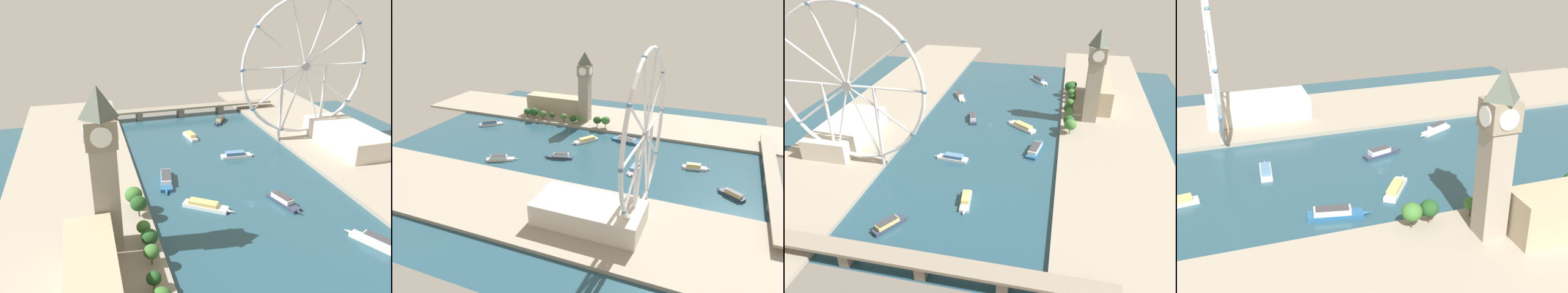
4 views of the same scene
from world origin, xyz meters
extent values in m
plane|color=#234756|center=(0.00, 0.00, 0.00)|extent=(392.36, 392.36, 0.00)
cube|color=gray|center=(-111.18, 0.00, 1.50)|extent=(90.00, 520.00, 3.00)
cube|color=gray|center=(111.18, 0.00, 1.50)|extent=(90.00, 520.00, 3.00)
cube|color=gray|center=(-91.94, -24.69, 31.70)|extent=(13.02, 13.02, 57.40)
cube|color=gray|center=(-91.94, -24.69, 67.38)|extent=(15.10, 15.10, 13.97)
pyramid|color=#4C564C|center=(-91.94, -24.69, 82.17)|extent=(13.67, 13.67, 15.61)
cylinder|color=white|center=(-91.94, -16.88, 67.38)|extent=(9.89, 0.50, 9.89)
cylinder|color=white|center=(-91.94, -32.50, 67.38)|extent=(9.89, 0.50, 9.89)
cylinder|color=white|center=(-84.13, -24.69, 67.38)|extent=(0.50, 9.89, 9.89)
cylinder|color=white|center=(-99.75, -24.69, 67.38)|extent=(0.50, 9.89, 9.89)
cylinder|color=#513823|center=(-74.90, -77.03, 4.56)|extent=(0.80, 0.80, 3.12)
ellipsoid|color=#386B2D|center=(-74.90, -77.03, 9.73)|extent=(9.05, 9.05, 8.14)
cylinder|color=#513823|center=(-75.86, -64.41, 4.82)|extent=(0.80, 0.80, 3.65)
ellipsoid|color=#1E471E|center=(-75.86, -64.41, 9.47)|extent=(7.07, 7.07, 6.36)
cylinder|color=#513823|center=(-73.61, -46.36, 5.12)|extent=(0.80, 0.80, 4.23)
ellipsoid|color=#386B2D|center=(-73.61, -46.36, 10.46)|extent=(8.07, 8.07, 7.27)
cylinder|color=#513823|center=(-73.98, -24.18, 5.30)|extent=(0.80, 0.80, 4.61)
ellipsoid|color=#386B2D|center=(-73.98, -24.18, 10.66)|extent=(7.63, 7.63, 6.87)
cylinder|color=#513823|center=(-72.34, -33.11, 4.66)|extent=(0.80, 0.80, 3.32)
ellipsoid|color=#1E471E|center=(-72.34, -33.11, 9.97)|extent=(9.11, 9.11, 8.20)
cylinder|color=#513823|center=(-74.47, 9.77, 5.46)|extent=(0.80, 0.80, 4.92)
ellipsoid|color=#386B2D|center=(-74.47, 9.77, 12.26)|extent=(10.86, 10.86, 9.77)
cylinder|color=#513823|center=(-73.04, -0.60, 5.35)|extent=(0.80, 0.80, 4.70)
ellipsoid|color=#1E471E|center=(-73.04, -0.60, 11.71)|extent=(10.01, 10.01, 9.01)
torus|color=silver|center=(86.84, 94.05, 66.40)|extent=(118.56, 2.81, 118.56)
cylinder|color=#99999E|center=(86.84, 94.05, 66.40)|extent=(6.95, 3.00, 6.95)
cylinder|color=silver|center=(115.78, 94.05, 66.40)|extent=(57.88, 1.69, 1.69)
cylinder|color=silver|center=(110.25, 94.05, 83.41)|extent=(47.81, 1.69, 35.38)
cylinder|color=silver|center=(95.78, 94.05, 93.92)|extent=(19.49, 1.69, 55.56)
cylinder|color=silver|center=(77.90, 94.05, 93.92)|extent=(19.49, 1.69, 55.56)
cylinder|color=silver|center=(63.43, 94.05, 83.41)|extent=(47.81, 1.69, 35.38)
cylinder|color=silver|center=(57.90, 94.05, 66.40)|extent=(57.88, 1.69, 1.69)
cylinder|color=silver|center=(63.43, 94.05, 49.39)|extent=(47.81, 1.69, 35.38)
cylinder|color=silver|center=(77.90, 94.05, 38.88)|extent=(19.49, 1.69, 55.56)
cylinder|color=silver|center=(95.78, 94.05, 38.88)|extent=(19.49, 1.69, 55.56)
cylinder|color=silver|center=(110.25, 94.05, 49.39)|extent=(47.81, 1.69, 35.38)
ellipsoid|color=teal|center=(144.72, 94.05, 66.40)|extent=(4.80, 3.20, 3.20)
ellipsoid|color=teal|center=(40.02, 94.05, 100.42)|extent=(4.80, 3.20, 3.20)
ellipsoid|color=teal|center=(28.97, 94.05, 66.40)|extent=(4.80, 3.20, 3.20)
ellipsoid|color=teal|center=(40.02, 94.05, 32.38)|extent=(4.80, 3.20, 3.20)
ellipsoid|color=teal|center=(68.96, 94.05, 11.36)|extent=(4.80, 3.20, 3.20)
ellipsoid|color=teal|center=(104.73, 94.05, 11.36)|extent=(4.80, 3.20, 3.20)
ellipsoid|color=teal|center=(133.66, 94.05, 32.38)|extent=(4.80, 3.20, 3.20)
cylinder|color=silver|center=(107.10, 94.05, 34.70)|extent=(2.40, 2.40, 63.40)
cylinder|color=silver|center=(66.58, 94.05, 34.70)|extent=(2.40, 2.40, 63.40)
cube|color=beige|center=(114.33, 62.93, 11.23)|extent=(38.11, 78.18, 16.45)
cube|color=beige|center=(46.56, -60.48, 1.10)|extent=(17.59, 27.32, 2.20)
cone|color=beige|center=(39.51, -46.17, 1.10)|extent=(4.16, 5.40, 2.20)
cube|color=silver|center=(47.17, -61.71, 3.88)|extent=(11.80, 16.91, 3.36)
cube|color=#38383D|center=(47.17, -61.71, 5.76)|extent=(10.86, 15.34, 0.40)
cube|color=white|center=(-30.80, 1.67, 1.21)|extent=(27.64, 22.82, 2.43)
cone|color=white|center=(-17.22, -8.14, 1.21)|extent=(5.63, 5.01, 2.43)
cube|color=#DBB766|center=(-31.96, 2.52, 3.66)|extent=(18.65, 15.86, 2.47)
cube|color=white|center=(17.44, 71.34, 1.03)|extent=(25.17, 9.22, 2.05)
cone|color=white|center=(31.71, 70.13, 1.03)|extent=(4.60, 2.42, 2.05)
cube|color=teal|center=(16.21, 71.44, 3.51)|extent=(15.84, 7.30, 2.92)
cube|color=white|center=(-7.14, 124.01, 1.15)|extent=(9.04, 23.06, 2.30)
cube|color=#DBB766|center=(-6.99, 122.90, 3.80)|extent=(6.85, 13.65, 3.00)
cube|color=#235684|center=(-47.19, 43.09, 1.19)|extent=(13.84, 31.45, 2.38)
cone|color=#235684|center=(-50.47, 25.71, 1.19)|extent=(3.35, 5.82, 2.38)
cube|color=white|center=(-46.91, 44.58, 3.90)|extent=(10.65, 21.23, 3.05)
cube|color=#38383D|center=(-46.91, 44.58, 5.60)|extent=(9.94, 19.17, 0.35)
cube|color=#2D384C|center=(19.25, -6.87, 1.10)|extent=(13.56, 26.66, 2.20)
cone|color=#2D384C|center=(23.39, -21.28, 1.10)|extent=(3.40, 5.07, 2.20)
cube|color=silver|center=(18.89, -5.63, 3.76)|extent=(9.66, 16.39, 3.12)
cube|color=#38383D|center=(18.89, -5.63, 5.58)|extent=(8.98, 14.83, 0.52)
camera|label=1|loc=(-97.85, -208.88, 133.52)|focal=36.99mm
camera|label=2|loc=(312.86, 141.89, 156.98)|focal=32.57mm
camera|label=3|loc=(-62.16, 327.10, 162.17)|focal=35.19mm
camera|label=4|loc=(-286.78, 102.68, 151.80)|focal=48.41mm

